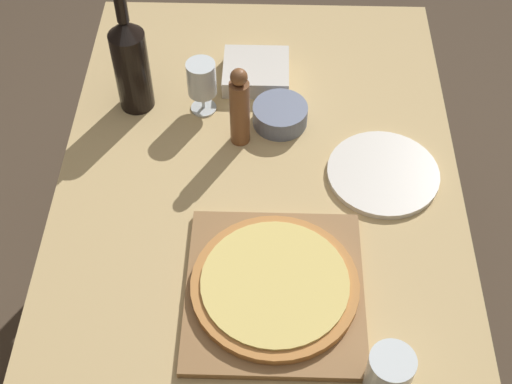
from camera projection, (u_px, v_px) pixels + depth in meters
ground_plane at (258, 351)px, 2.15m from camera, size 12.00×12.00×0.00m
dining_table at (258, 223)px, 1.66m from camera, size 0.91×1.43×0.74m
cutting_board at (275, 290)px, 1.42m from camera, size 0.35×0.38×0.02m
pizza at (275, 285)px, 1.41m from camera, size 0.33×0.33×0.02m
wine_bottle at (131, 63)px, 1.68m from camera, size 0.09×0.09×0.34m
pepper_mill at (240, 108)px, 1.62m from camera, size 0.05×0.05×0.22m
wine_glass at (202, 80)px, 1.69m from camera, size 0.07×0.07×0.14m
small_bowl at (280, 115)px, 1.72m from camera, size 0.13×0.13×0.05m
drinking_tumbler at (389, 373)px, 1.27m from camera, size 0.08×0.08×0.10m
dinner_plate at (383, 173)px, 1.62m from camera, size 0.26×0.26×0.01m
food_container at (256, 72)px, 1.82m from camera, size 0.17×0.16×0.05m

